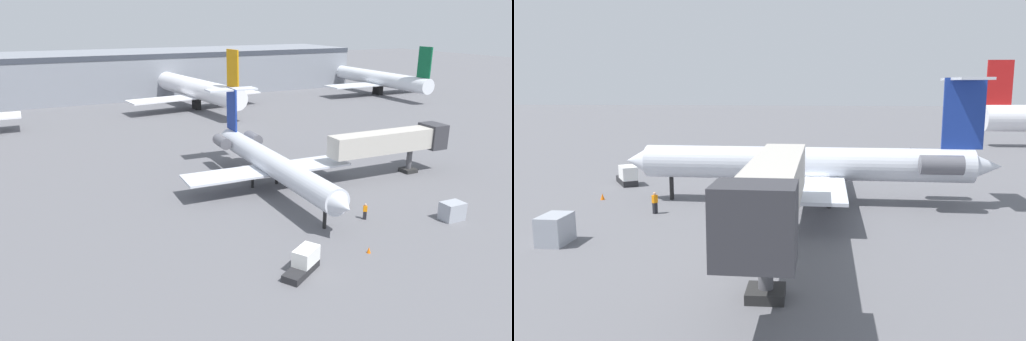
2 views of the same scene
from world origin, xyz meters
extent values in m
cube|color=#5B5B60|center=(0.00, 0.00, -0.05)|extent=(400.00, 400.00, 0.10)
cylinder|color=silver|center=(-0.59, -0.69, 3.35)|extent=(3.45, 26.99, 2.72)
cone|color=silver|center=(-0.99, -14.95, 3.35)|extent=(2.64, 2.27, 2.58)
cone|color=silver|center=(-0.20, 13.66, 3.35)|extent=(2.38, 2.66, 2.31)
cube|color=silver|center=(4.93, 0.16, 2.30)|extent=(9.49, 4.66, 0.24)
cube|color=silver|center=(-6.07, 0.46, 2.30)|extent=(9.49, 4.66, 0.24)
cylinder|color=#595960|center=(1.95, 9.70, 3.75)|extent=(1.59, 3.24, 1.50)
cylinder|color=#595960|center=(-2.56, 9.83, 3.75)|extent=(1.59, 3.24, 1.50)
cube|color=navy|center=(-0.25, 11.76, 7.53)|extent=(0.33, 3.21, 5.63)
cube|color=silver|center=(-0.25, 11.76, 10.24)|extent=(6.86, 2.59, 0.20)
cylinder|color=black|center=(-0.91, -12.15, 1.00)|extent=(0.36, 0.36, 2.00)
cylinder|color=black|center=(1.06, 1.26, 1.00)|extent=(0.36, 0.36, 2.00)
cylinder|color=black|center=(-2.14, 1.35, 1.00)|extent=(0.36, 0.36, 2.00)
cube|color=#B7B2A8|center=(14.89, -2.08, 4.54)|extent=(16.01, 2.99, 2.60)
cube|color=#333338|center=(22.46, -2.27, 4.54)|extent=(2.48, 3.26, 3.20)
cylinder|color=#4C4C51|center=(18.88, -2.18, 1.62)|extent=(0.70, 0.70, 3.24)
cube|color=#262626|center=(18.88, -2.18, 0.25)|extent=(1.80, 1.80, 0.50)
cube|color=black|center=(3.96, -12.11, 0.42)|extent=(0.40, 0.37, 0.85)
cube|color=orange|center=(3.96, -12.11, 1.15)|extent=(0.48, 0.43, 0.60)
sphere|color=tan|center=(3.96, -12.11, 1.57)|extent=(0.24, 0.24, 0.24)
cube|color=#262628|center=(-7.40, -18.57, 0.30)|extent=(4.14, 3.29, 0.60)
cube|color=white|center=(-6.72, -18.16, 1.25)|extent=(2.78, 2.45, 1.30)
cube|color=#999EA8|center=(11.76, -16.00, 0.92)|extent=(2.28, 1.63, 1.83)
cone|color=orange|center=(-0.29, -18.09, 0.28)|extent=(0.36, 0.36, 0.55)
cube|color=red|center=(-42.62, 29.20, 10.13)|extent=(0.34, 4.00, 7.00)
camera|label=1|loc=(-25.35, -47.25, 19.44)|focal=33.57mm
camera|label=2|loc=(40.91, -0.14, 9.79)|focal=35.50mm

